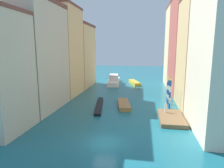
{
  "coord_description": "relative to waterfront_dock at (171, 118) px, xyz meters",
  "views": [
    {
      "loc": [
        3.98,
        -19.73,
        10.12
      ],
      "look_at": [
        -3.67,
        28.16,
        1.5
      ],
      "focal_mm": 31.51,
      "sensor_mm": 36.0,
      "label": 1
    }
  ],
  "objects": [
    {
      "name": "mooring_pole_1",
      "position": [
        0.5,
        8.49,
        2.17
      ],
      "size": [
        0.36,
        0.36,
        4.77
      ],
      "color": "#1E479E",
      "rests_on": "ground"
    },
    {
      "name": "gondola_black",
      "position": [
        -11.82,
        4.74,
        -0.06
      ],
      "size": [
        2.73,
        10.4,
        0.42
      ],
      "color": "black",
      "rests_on": "ground"
    },
    {
      "name": "motorboat_1",
      "position": [
        -6.7,
        28.89,
        0.17
      ],
      "size": [
        3.9,
        7.95,
        0.88
      ],
      "color": "gold",
      "rests_on": "ground"
    },
    {
      "name": "mooring_pole_2",
      "position": [
        0.62,
        10.73,
        2.26
      ],
      "size": [
        0.34,
        0.34,
        4.95
      ],
      "color": "#1E479E",
      "rests_on": "ground"
    },
    {
      "name": "building_left_2",
      "position": [
        -21.97,
        13.02,
        9.39
      ],
      "size": [
        7.21,
        9.63,
        19.31
      ],
      "color": "#DBB77A",
      "rests_on": "ground"
    },
    {
      "name": "ground_plane",
      "position": [
        -8.2,
        15.98,
        -0.27
      ],
      "size": [
        154.0,
        154.0,
        0.0
      ],
      "primitive_type": "plane",
      "color": "#196070"
    },
    {
      "name": "vaporetto_white",
      "position": [
        -12.79,
        28.69,
        0.75
      ],
      "size": [
        4.31,
        12.26,
        2.73
      ],
      "color": "white",
      "rests_on": "ground"
    },
    {
      "name": "building_left_1",
      "position": [
        -21.97,
        2.27,
        8.73
      ],
      "size": [
        7.21,
        11.85,
        17.97
      ],
      "color": "#BCB299",
      "rests_on": "ground"
    },
    {
      "name": "building_right_3",
      "position": [
        5.57,
        29.78,
        10.76
      ],
      "size": [
        7.21,
        10.34,
        22.03
      ],
      "color": "beige",
      "rests_on": "ground"
    },
    {
      "name": "building_right_2",
      "position": [
        5.57,
        18.41,
        10.64
      ],
      "size": [
        7.21,
        12.1,
        21.81
      ],
      "color": "#B25147",
      "rests_on": "ground"
    },
    {
      "name": "mooring_pole_0",
      "position": [
        0.38,
        5.45,
        2.38
      ],
      "size": [
        0.33,
        0.33,
        5.19
      ],
      "color": "#1E479E",
      "rests_on": "ground"
    },
    {
      "name": "person_on_dock",
      "position": [
        -0.65,
        1.71,
        0.94
      ],
      "size": [
        0.36,
        0.36,
        1.45
      ],
      "color": "white",
      "rests_on": "waterfront_dock"
    },
    {
      "name": "building_left_3",
      "position": [
        -21.97,
        23.91,
        8.13
      ],
      "size": [
        7.21,
        11.87,
        16.78
      ],
      "color": "#DBB77A",
      "rests_on": "ground"
    },
    {
      "name": "waterfront_dock",
      "position": [
        0.0,
        0.0,
        0.0
      ],
      "size": [
        3.46,
        6.89,
        0.54
      ],
      "color": "brown",
      "rests_on": "ground"
    },
    {
      "name": "motorboat_0",
      "position": [
        -7.53,
        5.74,
        0.08
      ],
      "size": [
        3.15,
        7.03,
        0.7
      ],
      "color": "olive",
      "rests_on": "ground"
    },
    {
      "name": "building_right_1",
      "position": [
        5.57,
        7.22,
        9.31
      ],
      "size": [
        7.21,
        9.75,
        19.13
      ],
      "color": "#DBB77A",
      "rests_on": "ground"
    }
  ]
}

